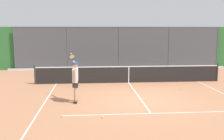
# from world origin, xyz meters

# --- Properties ---
(ground_plane) EXTENTS (60.00, 60.00, 0.00)m
(ground_plane) POSITION_xyz_m (0.00, 0.00, 0.00)
(ground_plane) COLOR #B27551
(court_line_markings) EXTENTS (8.27, 10.26, 0.01)m
(court_line_markings) POSITION_xyz_m (0.00, 2.07, 0.00)
(court_line_markings) COLOR white
(court_line_markings) RESTS_ON ground
(fence_backdrop) EXTENTS (18.63, 1.37, 3.24)m
(fence_backdrop) POSITION_xyz_m (0.00, -9.75, 1.61)
(fence_backdrop) COLOR #474C51
(fence_backdrop) RESTS_ON ground
(tennis_net) EXTENTS (10.63, 0.09, 1.07)m
(tennis_net) POSITION_xyz_m (0.00, -3.84, 0.49)
(tennis_net) COLOR #2D2D2D
(tennis_net) RESTS_ON ground
(tennis_player) EXTENTS (0.47, 1.41, 1.99)m
(tennis_player) POSITION_xyz_m (2.81, 0.05, 1.00)
(tennis_player) COLOR black
(tennis_player) RESTS_ON ground
(tennis_ball_near_baseline) EXTENTS (0.07, 0.07, 0.07)m
(tennis_ball_near_baseline) POSITION_xyz_m (1.78, 2.15, 0.03)
(tennis_ball_near_baseline) COLOR #C1D138
(tennis_ball_near_baseline) RESTS_ON ground
(tennis_ball_by_sideline) EXTENTS (0.07, 0.07, 0.07)m
(tennis_ball_by_sideline) POSITION_xyz_m (3.19, 1.91, 0.03)
(tennis_ball_by_sideline) COLOR #CCDB33
(tennis_ball_by_sideline) RESTS_ON ground
(tennis_ball_near_net) EXTENTS (0.07, 0.07, 0.07)m
(tennis_ball_near_net) POSITION_xyz_m (-2.36, -1.80, 0.03)
(tennis_ball_near_net) COLOR #C1D138
(tennis_ball_near_net) RESTS_ON ground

